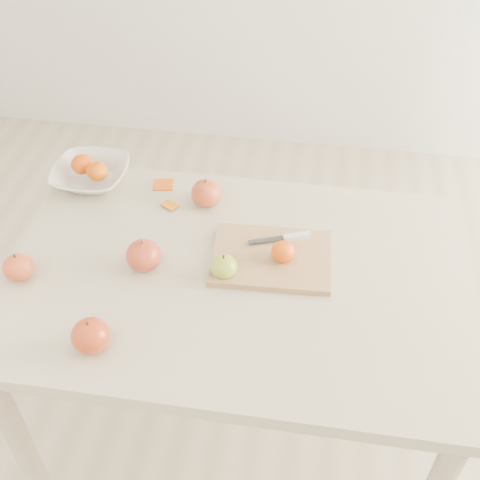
# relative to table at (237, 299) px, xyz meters

# --- Properties ---
(ground) EXTENTS (3.50, 3.50, 0.00)m
(ground) POSITION_rel_table_xyz_m (0.00, 0.00, -0.65)
(ground) COLOR #C6B293
(ground) RESTS_ON ground
(table) EXTENTS (1.20, 0.80, 0.75)m
(table) POSITION_rel_table_xyz_m (0.00, 0.00, 0.00)
(table) COLOR beige
(table) RESTS_ON ground
(cutting_board) EXTENTS (0.32, 0.24, 0.02)m
(cutting_board) POSITION_rel_table_xyz_m (0.08, 0.06, 0.11)
(cutting_board) COLOR tan
(cutting_board) RESTS_ON table
(board_tangerine) EXTENTS (0.06, 0.06, 0.05)m
(board_tangerine) POSITION_rel_table_xyz_m (0.11, 0.05, 0.14)
(board_tangerine) COLOR orange
(board_tangerine) RESTS_ON cutting_board
(fruit_bowl) EXTENTS (0.22, 0.22, 0.06)m
(fruit_bowl) POSITION_rel_table_xyz_m (-0.49, 0.31, 0.13)
(fruit_bowl) COLOR silver
(fruit_bowl) RESTS_ON table
(bowl_tangerine_near) EXTENTS (0.07, 0.07, 0.06)m
(bowl_tangerine_near) POSITION_rel_table_xyz_m (-0.52, 0.32, 0.16)
(bowl_tangerine_near) COLOR #E74E08
(bowl_tangerine_near) RESTS_ON fruit_bowl
(bowl_tangerine_far) EXTENTS (0.06, 0.06, 0.06)m
(bowl_tangerine_far) POSITION_rel_table_xyz_m (-0.46, 0.30, 0.15)
(bowl_tangerine_far) COLOR #CD5507
(bowl_tangerine_far) RESTS_ON fruit_bowl
(orange_peel_a) EXTENTS (0.07, 0.05, 0.01)m
(orange_peel_a) POSITION_rel_table_xyz_m (-0.28, 0.32, 0.10)
(orange_peel_a) COLOR #C64F0E
(orange_peel_a) RESTS_ON table
(orange_peel_b) EXTENTS (0.06, 0.05, 0.01)m
(orange_peel_b) POSITION_rel_table_xyz_m (-0.23, 0.24, 0.10)
(orange_peel_b) COLOR orange
(orange_peel_b) RESTS_ON table
(paring_knife) EXTENTS (0.17, 0.07, 0.01)m
(paring_knife) POSITION_rel_table_xyz_m (0.13, 0.13, 0.12)
(paring_knife) COLOR white
(paring_knife) RESTS_ON cutting_board
(apple_green) EXTENTS (0.07, 0.07, 0.06)m
(apple_green) POSITION_rel_table_xyz_m (-0.03, -0.01, 0.13)
(apple_green) COLOR olive
(apple_green) RESTS_ON table
(apple_red_d) EXTENTS (0.08, 0.08, 0.07)m
(apple_red_d) POSITION_rel_table_xyz_m (-0.54, -0.10, 0.13)
(apple_red_d) COLOR #A32412
(apple_red_d) RESTS_ON table
(apple_red_a) EXTENTS (0.09, 0.09, 0.08)m
(apple_red_a) POSITION_rel_table_xyz_m (-0.13, 0.26, 0.14)
(apple_red_a) COLOR maroon
(apple_red_a) RESTS_ON table
(apple_red_b) EXTENTS (0.09, 0.09, 0.08)m
(apple_red_b) POSITION_rel_table_xyz_m (-0.24, -0.01, 0.14)
(apple_red_b) COLOR #9D0614
(apple_red_b) RESTS_ON table
(apple_red_c) EXTENTS (0.09, 0.09, 0.08)m
(apple_red_c) POSITION_rel_table_xyz_m (-0.29, -0.28, 0.14)
(apple_red_c) COLOR maroon
(apple_red_c) RESTS_ON table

